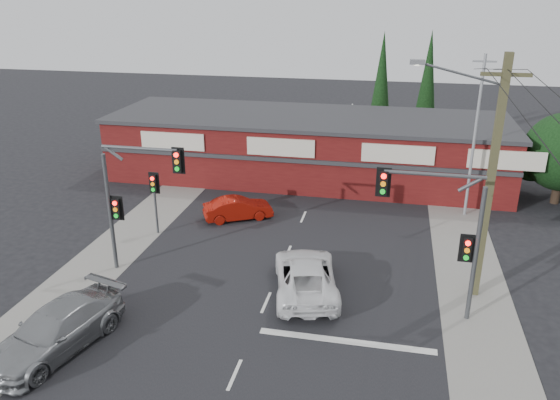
% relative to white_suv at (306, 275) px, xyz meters
% --- Properties ---
extents(ground, '(120.00, 120.00, 0.00)m').
position_rel_white_suv_xyz_m(ground, '(-1.44, -1.74, -0.76)').
color(ground, black).
rests_on(ground, ground).
extents(road_strip, '(14.00, 70.00, 0.01)m').
position_rel_white_suv_xyz_m(road_strip, '(-1.44, 3.26, -0.75)').
color(road_strip, black).
rests_on(road_strip, ground).
extents(verge_left, '(3.00, 70.00, 0.02)m').
position_rel_white_suv_xyz_m(verge_left, '(-9.94, 3.26, -0.75)').
color(verge_left, gray).
rests_on(verge_left, ground).
extents(verge_right, '(3.00, 70.00, 0.02)m').
position_rel_white_suv_xyz_m(verge_right, '(7.06, 3.26, -0.75)').
color(verge_right, gray).
rests_on(verge_right, ground).
extents(stop_line, '(6.50, 0.35, 0.01)m').
position_rel_white_suv_xyz_m(stop_line, '(2.06, -3.24, -0.74)').
color(stop_line, silver).
rests_on(stop_line, ground).
extents(white_suv, '(3.66, 5.88, 1.52)m').
position_rel_white_suv_xyz_m(white_suv, '(0.00, 0.00, 0.00)').
color(white_suv, white).
rests_on(white_suv, ground).
extents(silver_suv, '(3.55, 5.86, 1.59)m').
position_rel_white_suv_xyz_m(silver_suv, '(-8.05, -5.78, 0.04)').
color(silver_suv, gray).
rests_on(silver_suv, ground).
extents(red_sedan, '(4.00, 2.97, 1.26)m').
position_rel_white_suv_xyz_m(red_sedan, '(-4.99, 6.98, -0.13)').
color(red_sedan, maroon).
rests_on(red_sedan, ground).
extents(lane_dashes, '(0.12, 61.66, 0.01)m').
position_rel_white_suv_xyz_m(lane_dashes, '(-1.44, 10.29, -0.74)').
color(lane_dashes, silver).
rests_on(lane_dashes, ground).
extents(shop_building, '(27.30, 8.40, 4.22)m').
position_rel_white_suv_xyz_m(shop_building, '(-2.43, 15.25, 1.38)').
color(shop_building, '#4D0F0F').
rests_on(shop_building, ground).
extents(conifer_near, '(1.80, 1.80, 9.25)m').
position_rel_white_suv_xyz_m(conifer_near, '(2.06, 22.26, 4.72)').
color(conifer_near, '#2D2116').
rests_on(conifer_near, ground).
extents(conifer_far, '(1.80, 1.80, 9.25)m').
position_rel_white_suv_xyz_m(conifer_far, '(5.56, 24.26, 4.72)').
color(conifer_far, '#2D2116').
rests_on(conifer_far, ground).
extents(traffic_mast_left, '(3.77, 0.27, 5.97)m').
position_rel_white_suv_xyz_m(traffic_mast_left, '(-7.87, 0.26, 3.17)').
color(traffic_mast_left, '#47494C').
rests_on(traffic_mast_left, ground).
extents(traffic_mast_right, '(3.96, 0.27, 5.97)m').
position_rel_white_suv_xyz_m(traffic_mast_right, '(5.42, -0.74, 3.19)').
color(traffic_mast_right, '#47494C').
rests_on(traffic_mast_right, ground).
extents(pedestal_signal, '(0.55, 0.27, 3.38)m').
position_rel_white_suv_xyz_m(pedestal_signal, '(-8.64, 4.27, 1.65)').
color(pedestal_signal, '#47494C').
rests_on(pedestal_signal, ground).
extents(utility_pole, '(4.38, 0.59, 10.00)m').
position_rel_white_suv_xyz_m(utility_pole, '(6.92, 1.25, 4.64)').
color(utility_pole, '#4D4A2B').
rests_on(utility_pole, ground).
extents(steel_pole, '(1.20, 0.16, 9.00)m').
position_rel_white_suv_xyz_m(steel_pole, '(7.56, 10.26, 3.94)').
color(steel_pole, gray).
rests_on(steel_pole, ground).
extents(power_lines, '(2.01, 29.00, 1.22)m').
position_rel_white_suv_xyz_m(power_lines, '(7.04, -4.21, 8.28)').
color(power_lines, black).
rests_on(power_lines, ground).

